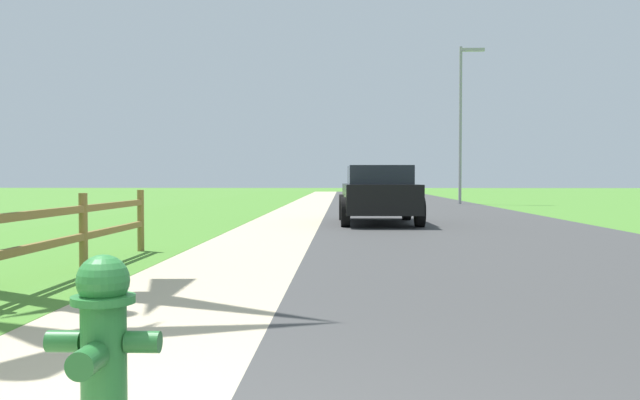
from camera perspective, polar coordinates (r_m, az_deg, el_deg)
ground_plane at (r=27.20m, az=0.71°, el=-0.71°), size 120.00×120.00×0.00m
road_asphalt at (r=29.33m, az=7.65°, el=-0.54°), size 7.00×66.00×0.01m
curb_concrete at (r=29.41m, az=-5.06°, el=-0.52°), size 6.00×66.00×0.01m
grass_verge at (r=29.63m, az=-7.94°, el=-0.51°), size 5.00×66.00×0.00m
fire_hydrant at (r=3.27m, az=-17.86°, el=-11.50°), size 0.52×0.44×0.85m
parked_suv_black at (r=18.14m, az=4.96°, el=0.53°), size 2.14×4.57×1.54m
street_lamp at (r=32.69m, az=11.94°, el=7.25°), size 1.17×0.20×7.40m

